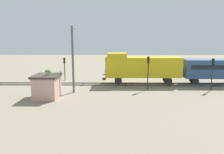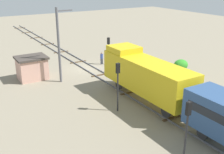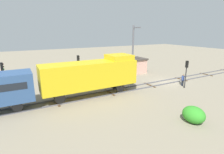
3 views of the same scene
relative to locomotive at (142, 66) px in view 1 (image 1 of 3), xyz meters
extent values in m
plane|color=gray|center=(0.00, -12.12, -2.77)|extent=(117.28, 117.28, 0.00)
cube|color=#595960|center=(-0.72, -12.12, -2.69)|extent=(0.10, 78.19, 0.16)
cube|color=#595960|center=(0.72, -12.12, -2.69)|extent=(0.10, 78.19, 0.16)
cube|color=#4C3823|center=(0.00, -15.38, -2.73)|extent=(2.40, 0.24, 0.09)
cube|color=#4C3823|center=(0.00, -8.87, -2.73)|extent=(2.40, 0.24, 0.09)
cube|color=#4C3823|center=(0.00, -2.35, -2.73)|extent=(2.40, 0.24, 0.09)
cube|color=#4C3823|center=(0.00, 4.17, -2.73)|extent=(2.40, 0.24, 0.09)
cube|color=#4C3823|center=(0.00, 10.68, -2.73)|extent=(2.40, 0.24, 0.09)
cube|color=gold|center=(0.00, 0.24, -0.06)|extent=(2.90, 11.00, 2.90)
cube|color=gold|center=(0.00, -3.66, 1.69)|extent=(2.75, 2.80, 0.60)
cube|color=gold|center=(0.00, -5.31, -0.06)|extent=(2.84, 0.10, 2.84)
cube|color=white|center=(0.00, -5.35, -0.26)|extent=(2.46, 0.06, 0.20)
sphere|color=white|center=(-0.45, -5.36, 1.04)|extent=(0.28, 0.28, 0.28)
sphere|color=white|center=(0.45, -5.36, 1.04)|extent=(0.28, 0.28, 0.28)
cylinder|color=#262628|center=(0.00, -5.61, -1.91)|extent=(0.36, 0.50, 0.36)
cylinder|color=#262628|center=(-0.72, -3.46, -2.06)|extent=(0.18, 1.10, 1.10)
cylinder|color=#262628|center=(0.72, -3.46, -2.06)|extent=(0.18, 1.10, 1.10)
cylinder|color=#262628|center=(-0.72, 3.94, -2.06)|extent=(0.18, 1.10, 1.10)
cylinder|color=#262628|center=(0.72, 3.94, -2.06)|extent=(0.18, 1.10, 1.10)
cylinder|color=#262628|center=(-0.72, 7.94, -2.13)|extent=(0.16, 0.96, 0.96)
cylinder|color=#262628|center=(0.72, 7.94, -2.13)|extent=(0.16, 0.96, 0.96)
cylinder|color=#262628|center=(-3.20, -12.27, -0.89)|extent=(0.14, 0.14, 3.76)
cube|color=black|center=(-3.20, -12.27, 0.54)|extent=(0.32, 0.24, 0.90)
sphere|color=#390606|center=(-3.20, -12.41, 0.81)|extent=(0.16, 0.16, 0.16)
sphere|color=yellow|center=(-3.20, -12.41, 0.53)|extent=(0.16, 0.16, 0.16)
sphere|color=black|center=(-3.20, -12.41, 0.25)|extent=(0.16, 0.16, 0.16)
cylinder|color=#262628|center=(3.40, 0.47, -0.51)|extent=(0.14, 0.14, 4.53)
cube|color=black|center=(3.40, 0.47, 1.31)|extent=(0.32, 0.24, 0.90)
sphere|color=#390606|center=(3.40, 0.33, 1.58)|extent=(0.16, 0.16, 0.16)
sphere|color=#3C3306|center=(3.40, 0.33, 1.30)|extent=(0.16, 0.16, 0.16)
sphere|color=green|center=(3.40, 0.33, 1.02)|extent=(0.16, 0.16, 0.16)
cylinder|color=#262628|center=(3.60, 8.96, -0.62)|extent=(0.14, 0.14, 4.30)
cube|color=black|center=(3.60, 8.96, 1.07)|extent=(0.32, 0.24, 0.90)
sphere|color=#390606|center=(3.60, 8.82, 1.34)|extent=(0.16, 0.16, 0.16)
sphere|color=#3C3306|center=(3.60, 8.82, 1.06)|extent=(0.16, 0.16, 0.16)
sphere|color=green|center=(3.60, 8.82, 0.78)|extent=(0.16, 0.16, 0.16)
cylinder|color=#262B38|center=(-2.50, -12.79, -2.35)|extent=(0.15, 0.15, 0.85)
cylinder|color=#262B38|center=(-2.30, -12.79, -2.35)|extent=(0.15, 0.15, 0.85)
cylinder|color=#33478C|center=(-2.40, -12.79, -1.61)|extent=(0.38, 0.38, 0.62)
sphere|color=tan|center=(-2.40, -12.79, -1.19)|extent=(0.23, 0.23, 0.23)
cylinder|color=#595960|center=(5.00, -9.29, 1.46)|extent=(0.28, 0.28, 8.47)
cube|color=#595960|center=(4.10, -9.29, 5.29)|extent=(1.80, 0.16, 0.16)
cube|color=#D19E8C|center=(7.50, -11.94, -1.52)|extent=(3.20, 2.60, 2.50)
cube|color=#3F3833|center=(7.50, -11.94, -0.15)|extent=(3.50, 2.90, 0.24)
cube|color=#2D2319|center=(7.50, -13.26, -1.82)|extent=(0.80, 0.06, 1.90)
ellipsoid|color=#307D26|center=(-9.46, -17.01, -2.29)|extent=(1.34, 1.10, 0.98)
ellipsoid|color=#2F8B26|center=(-9.90, -5.15, -2.06)|extent=(1.97, 1.61, 1.43)
camera|label=1|loc=(32.36, -4.03, 4.16)|focal=35.00mm
camera|label=2|loc=(15.82, 19.88, 8.81)|focal=45.00mm
camera|label=3|loc=(-18.37, 7.42, 4.84)|focal=28.00mm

